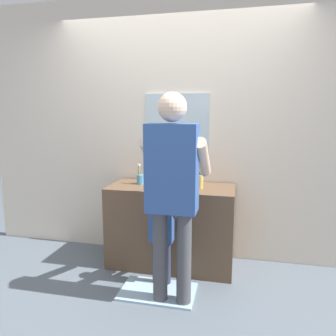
% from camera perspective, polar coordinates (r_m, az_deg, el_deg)
% --- Properties ---
extents(ground_plane, '(14.00, 14.00, 0.00)m').
position_cam_1_polar(ground_plane, '(3.16, -0.64, -19.09)').
color(ground_plane, slate).
extents(back_wall, '(4.40, 0.10, 2.70)m').
position_cam_1_polar(back_wall, '(3.38, 1.77, 6.81)').
color(back_wall, beige).
rests_on(back_wall, ground).
extents(vanity_cabinet, '(1.23, 0.54, 0.82)m').
position_cam_1_polar(vanity_cabinet, '(3.26, 0.59, -10.29)').
color(vanity_cabinet, brown).
rests_on(vanity_cabinet, ground).
extents(sink_basin, '(0.34, 0.34, 0.11)m').
position_cam_1_polar(sink_basin, '(3.11, 0.53, -2.34)').
color(sink_basin, white).
rests_on(sink_basin, vanity_cabinet).
extents(faucet, '(0.18, 0.14, 0.18)m').
position_cam_1_polar(faucet, '(3.30, 1.29, -1.19)').
color(faucet, '#B7BABF').
rests_on(faucet, vanity_cabinet).
extents(toothbrush_cup, '(0.07, 0.07, 0.21)m').
position_cam_1_polar(toothbrush_cup, '(3.24, -5.02, -1.93)').
color(toothbrush_cup, '#4C8EB2').
rests_on(toothbrush_cup, vanity_cabinet).
extents(soap_bottle, '(0.06, 0.06, 0.16)m').
position_cam_1_polar(soap_bottle, '(3.06, 5.75, -2.39)').
color(soap_bottle, gold).
rests_on(soap_bottle, vanity_cabinet).
extents(bath_mat, '(0.64, 0.40, 0.02)m').
position_cam_1_polar(bath_mat, '(2.95, -1.84, -21.21)').
color(bath_mat, '#99B7CC').
rests_on(bath_mat, ground).
extents(child_toddler, '(0.28, 0.28, 0.90)m').
position_cam_1_polar(child_toddler, '(2.85, -1.14, -10.52)').
color(child_toddler, '#2D334C').
rests_on(child_toddler, ground).
extents(adult_parent, '(0.52, 0.55, 1.68)m').
position_cam_1_polar(adult_parent, '(2.46, 0.82, -2.40)').
color(adult_parent, '#47474C').
rests_on(adult_parent, ground).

